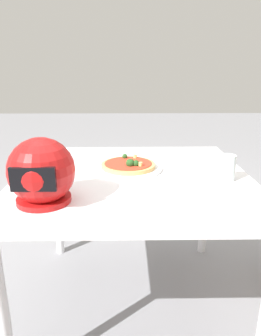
# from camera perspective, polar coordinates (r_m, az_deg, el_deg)

# --- Properties ---
(ground_plane) EXTENTS (14.00, 14.00, 0.00)m
(ground_plane) POSITION_cam_1_polar(r_m,az_deg,el_deg) (1.79, 0.39, -23.12)
(ground_plane) COLOR gray
(dining_table) EXTENTS (1.06, 1.04, 0.70)m
(dining_table) POSITION_cam_1_polar(r_m,az_deg,el_deg) (1.45, 0.44, -4.04)
(dining_table) COLOR white
(dining_table) RESTS_ON ground
(pizza_plate) EXTENTS (0.33, 0.33, 0.01)m
(pizza_plate) POSITION_cam_1_polar(r_m,az_deg,el_deg) (1.50, -0.43, -0.05)
(pizza_plate) COLOR white
(pizza_plate) RESTS_ON dining_table
(pizza) EXTENTS (0.26, 0.26, 0.05)m
(pizza) POSITION_cam_1_polar(r_m,az_deg,el_deg) (1.49, -0.38, 0.60)
(pizza) COLOR tan
(pizza) RESTS_ON pizza_plate
(motorcycle_helmet) EXTENTS (0.24, 0.24, 0.24)m
(motorcycle_helmet) POSITION_cam_1_polar(r_m,az_deg,el_deg) (1.15, -16.05, -0.78)
(motorcycle_helmet) COLOR #B21414
(motorcycle_helmet) RESTS_ON dining_table
(drinking_glass) EXTENTS (0.07, 0.07, 0.11)m
(drinking_glass) POSITION_cam_1_polar(r_m,az_deg,el_deg) (1.40, 17.35, 0.02)
(drinking_glass) COLOR silver
(drinking_glass) RESTS_ON dining_table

